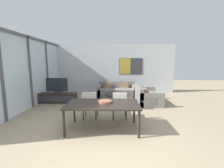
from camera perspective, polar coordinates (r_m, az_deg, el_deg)
name	(u,v)px	position (r m, az deg, el deg)	size (l,w,h in m)	color
ground_plane	(104,151)	(3.35, -2.88, -24.24)	(24.00, 24.00, 0.00)	#9E896B
wall_back	(112,69)	(8.80, -0.03, 5.86)	(7.28, 0.09, 2.80)	silver
window_wall_left	(29,69)	(6.70, -28.98, 5.07)	(0.07, 5.98, 2.80)	silver
area_rug	(117,103)	(6.62, 1.92, -7.35)	(2.84, 1.64, 0.01)	#473D38
tv_console	(57,98)	(7.10, -20.07, -4.96)	(1.68, 0.42, 0.44)	black
television	(57,86)	(7.00, -20.29, -0.64)	(0.94, 0.20, 0.66)	#2D2D33
sofa_main	(117,91)	(7.93, 1.78, -2.76)	(1.93, 0.97, 0.75)	slate
sofa_side	(146,97)	(6.80, 12.87, -4.89)	(0.97, 1.56, 0.75)	slate
coffee_table	(117,96)	(6.54, 1.93, -4.78)	(1.02, 1.02, 0.41)	black
dining_table	(103,106)	(4.01, -3.53, -8.18)	(1.91, 1.03, 0.72)	black
dining_chair_left	(90,104)	(4.83, -8.42, -7.37)	(0.46, 0.46, 0.88)	beige
dining_chair_centre	(120,104)	(4.74, 2.92, -7.58)	(0.46, 0.46, 0.88)	beige
fruit_bowl	(105,102)	(4.03, -2.70, -6.69)	(0.36, 0.36, 0.06)	#995642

